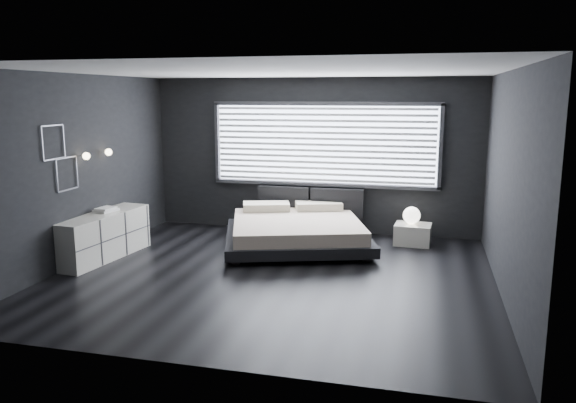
# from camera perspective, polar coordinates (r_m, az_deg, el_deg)

# --- Properties ---
(room) EXTENTS (6.04, 6.00, 2.80)m
(room) POSITION_cam_1_polar(r_m,az_deg,el_deg) (7.61, -1.55, 2.53)
(room) COLOR black
(room) RESTS_ON ground
(window) EXTENTS (4.14, 0.09, 1.52)m
(window) POSITION_cam_1_polar(r_m,az_deg,el_deg) (10.15, 3.64, 5.79)
(window) COLOR white
(window) RESTS_ON ground
(headboard) EXTENTS (1.96, 0.16, 0.52)m
(headboard) POSITION_cam_1_polar(r_m,az_deg,el_deg) (10.29, 2.27, 0.01)
(headboard) COLOR black
(headboard) RESTS_ON ground
(sconce_near) EXTENTS (0.18, 0.11, 0.11)m
(sconce_near) POSITION_cam_1_polar(r_m,az_deg,el_deg) (8.85, -19.82, 4.36)
(sconce_near) COLOR silver
(sconce_near) RESTS_ON ground
(sconce_far) EXTENTS (0.18, 0.11, 0.11)m
(sconce_far) POSITION_cam_1_polar(r_m,az_deg,el_deg) (9.35, -17.79, 4.80)
(sconce_far) COLOR silver
(sconce_far) RESTS_ON ground
(wall_art_upper) EXTENTS (0.01, 0.48, 0.48)m
(wall_art_upper) POSITION_cam_1_polar(r_m,az_deg,el_deg) (8.39, -22.73, 5.57)
(wall_art_upper) COLOR #47474C
(wall_art_upper) RESTS_ON ground
(wall_art_lower) EXTENTS (0.01, 0.48, 0.48)m
(wall_art_lower) POSITION_cam_1_polar(r_m,az_deg,el_deg) (8.64, -21.52, 2.64)
(wall_art_lower) COLOR #47474C
(wall_art_lower) RESTS_ON ground
(bed) EXTENTS (2.88, 2.81, 0.60)m
(bed) POSITION_cam_1_polar(r_m,az_deg,el_deg) (9.35, 0.86, -2.91)
(bed) COLOR black
(bed) RESTS_ON ground
(nightstand) EXTENTS (0.63, 0.53, 0.35)m
(nightstand) POSITION_cam_1_polar(r_m,az_deg,el_deg) (9.73, 12.55, -3.26)
(nightstand) COLOR silver
(nightstand) RESTS_ON ground
(orb_lamp) EXTENTS (0.29, 0.29, 0.29)m
(orb_lamp) POSITION_cam_1_polar(r_m,az_deg,el_deg) (9.70, 12.45, -1.38)
(orb_lamp) COLOR white
(orb_lamp) RESTS_ON nightstand
(dresser) EXTENTS (0.70, 1.81, 0.70)m
(dresser) POSITION_cam_1_polar(r_m,az_deg,el_deg) (9.12, -18.28, -3.34)
(dresser) COLOR silver
(dresser) RESTS_ON ground
(book_stack) EXTENTS (0.33, 0.38, 0.07)m
(book_stack) POSITION_cam_1_polar(r_m,az_deg,el_deg) (9.17, -18.00, -0.78)
(book_stack) COLOR white
(book_stack) RESTS_ON dresser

